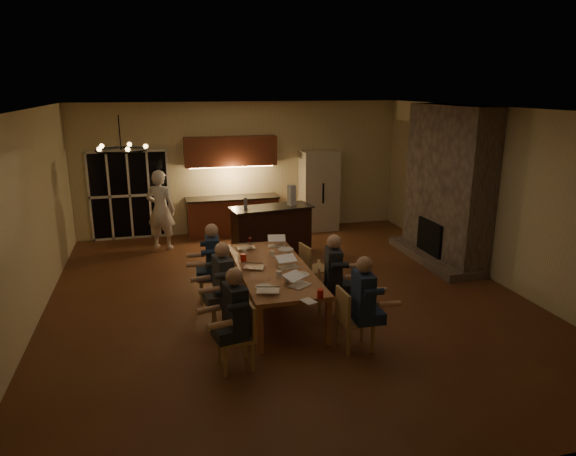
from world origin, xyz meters
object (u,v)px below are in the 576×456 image
(chair_right_mid, at_px, (331,291))
(laptop_e, at_px, (246,242))
(plate_left, at_px, (264,287))
(bar_blender, at_px, (292,195))
(plate_near, at_px, (301,275))
(person_right_near, at_px, (363,305))
(standing_person, at_px, (161,210))
(person_left_near, at_px, (236,319))
(chair_left_mid, at_px, (225,300))
(person_right_mid, at_px, (333,277))
(person_left_far, at_px, (213,264))
(laptop_f, at_px, (277,240))
(redcup_mid, at_px, (243,258))
(can_silver, at_px, (287,280))
(can_cola, at_px, (250,241))
(laptop_a, at_px, (268,284))
(redcup_near, at_px, (320,294))
(chair_left_near, at_px, (235,336))
(dining_table, at_px, (273,289))
(refrigerator, at_px, (319,191))
(laptop_c, at_px, (254,261))
(mug_mid, at_px, (272,254))
(chandelier, at_px, (121,150))
(chair_left_far, at_px, (212,276))
(laptop_b, at_px, (300,278))
(mug_back, at_px, (245,252))
(chair_right_near, at_px, (356,319))
(bar_bottle, at_px, (245,203))
(chair_right_far, at_px, (315,268))
(can_right, at_px, (290,256))
(laptop_d, at_px, (289,261))
(plate_far, at_px, (286,249))
(bar_island, at_px, (271,231))

(chair_right_mid, xyz_separation_m, laptop_e, (-1.07, 1.58, 0.42))
(plate_left, relative_size, bar_blender, 0.60)
(plate_near, distance_m, bar_blender, 3.42)
(person_right_near, distance_m, standing_person, 6.08)
(chair_right_mid, bearing_deg, person_left_near, 140.96)
(chair_left_mid, bearing_deg, person_right_mid, 87.45)
(person_right_mid, xyz_separation_m, person_left_far, (-1.74, 1.10, 0.00))
(person_right_near, distance_m, laptop_f, 2.74)
(standing_person, xyz_separation_m, redcup_mid, (1.26, -3.49, -0.09))
(person_right_near, relative_size, can_silver, 11.50)
(person_left_far, height_order, laptop_f, person_left_far)
(can_silver, relative_size, can_cola, 1.00)
(laptop_a, bearing_deg, redcup_near, 162.46)
(chair_left_near, bearing_deg, plate_near, 128.81)
(laptop_e, distance_m, can_cola, 0.27)
(dining_table, bearing_deg, refrigerator, 63.80)
(chair_right_mid, bearing_deg, laptop_e, 51.08)
(laptop_c, height_order, mug_mid, laptop_c)
(person_right_mid, distance_m, bar_blender, 3.41)
(chair_right_mid, height_order, person_left_near, person_left_near)
(chandelier, xyz_separation_m, can_silver, (2.17, -0.21, -1.94))
(refrigerator, distance_m, chandelier, 6.97)
(chair_right_mid, distance_m, can_silver, 0.91)
(person_right_near, distance_m, redcup_mid, 2.40)
(chair_left_far, xyz_separation_m, person_left_far, (0.03, -0.07, 0.24))
(refrigerator, bearing_deg, person_right_mid, -105.47)
(laptop_b, bearing_deg, can_cola, 62.01)
(chair_left_near, distance_m, redcup_near, 1.29)
(mug_back, bearing_deg, can_cola, 71.28)
(refrigerator, relative_size, redcup_near, 16.67)
(chair_right_near, bearing_deg, laptop_e, 19.48)
(redcup_mid, height_order, can_cola, same)
(standing_person, relative_size, plate_left, 6.82)
(person_right_near, height_order, bar_bottle, person_right_near)
(chandelier, bearing_deg, redcup_mid, 28.97)
(chair_right_near, height_order, person_left_near, person_left_near)
(chair_right_far, xyz_separation_m, plate_left, (-1.22, -1.40, 0.31))
(chair_left_far, bearing_deg, laptop_e, 130.49)
(chair_left_near, height_order, laptop_c, laptop_c)
(person_right_mid, distance_m, laptop_e, 1.96)
(chair_right_far, relative_size, can_right, 7.42)
(laptop_b, relative_size, laptop_d, 1.00)
(redcup_near, relative_size, redcup_mid, 1.00)
(chair_right_mid, xyz_separation_m, can_silver, (-0.79, -0.27, 0.37))
(chair_right_mid, relative_size, plate_far, 3.23)
(refrigerator, distance_m, plate_near, 5.40)
(standing_person, distance_m, can_cola, 3.00)
(mug_back, relative_size, redcup_mid, 0.83)
(mug_back, xyz_separation_m, redcup_mid, (-0.08, -0.33, 0.01))
(bar_island, distance_m, chair_right_near, 4.32)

